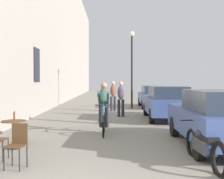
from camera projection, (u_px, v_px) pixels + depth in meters
name	position (u px, v px, depth m)	size (l,w,h in m)	color
building_facade_left	(43.00, 7.00, 17.30)	(0.54, 68.00, 12.28)	gray
cafe_chair_near_toward_street	(17.00, 142.00, 5.89)	(0.44, 0.44, 0.89)	black
cafe_table_mid	(14.00, 128.00, 7.61)	(0.64, 0.64, 0.72)	black
cafe_chair_mid_toward_wall	(18.00, 125.00, 8.21)	(0.45, 0.45, 0.89)	black
cyclist_on_bicycle	(104.00, 109.00, 9.73)	(0.52, 1.76, 1.74)	black
pedestrian_near	(103.00, 101.00, 11.93)	(0.35, 0.25, 1.65)	#26262D
pedestrian_mid	(121.00, 97.00, 14.36)	(0.36, 0.27, 1.73)	#26262D
pedestrian_far	(113.00, 94.00, 16.93)	(0.36, 0.27, 1.74)	#26262D
street_lamp	(132.00, 60.00, 18.65)	(0.32, 0.32, 4.90)	black
parked_car_nearest	(216.00, 118.00, 7.72)	(1.89, 4.31, 1.52)	#384C84
parked_car_second	(166.00, 102.00, 13.30)	(1.92, 4.31, 1.51)	#384C84
parked_car_third	(153.00, 96.00, 19.33)	(1.77, 4.07, 1.44)	#384C84
parked_motorcycle	(205.00, 146.00, 6.11)	(0.62, 2.15, 0.92)	black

